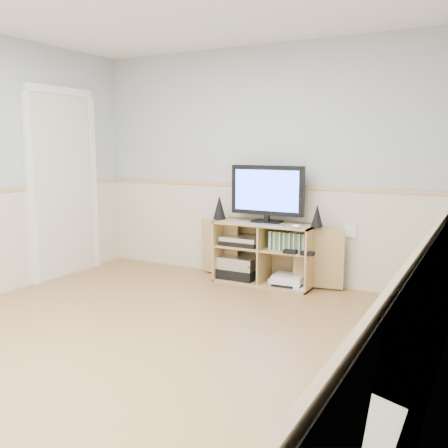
{
  "coord_description": "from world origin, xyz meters",
  "views": [
    {
      "loc": [
        2.23,
        -2.72,
        1.46
      ],
      "look_at": [
        0.11,
        1.2,
        0.75
      ],
      "focal_mm": 40.0,
      "sensor_mm": 36.0,
      "label": 1
    }
  ],
  "objects": [
    {
      "name": "speaker_right",
      "position": [
        0.71,
        2.04,
        0.76
      ],
      "size": [
        0.12,
        0.12,
        0.22
      ],
      "primitive_type": "cone",
      "color": "black",
      "rests_on": "media_cabinet"
    },
    {
      "name": "speaker_left",
      "position": [
        -0.4,
        2.04,
        0.78
      ],
      "size": [
        0.14,
        0.14,
        0.26
      ],
      "primitive_type": "cone",
      "color": "black",
      "rests_on": "media_cabinet"
    },
    {
      "name": "av_components",
      "position": [
        -0.13,
        2.02,
        0.22
      ],
      "size": [
        0.51,
        0.31,
        0.47
      ],
      "color": "black",
      "rests_on": "media_cabinet"
    },
    {
      "name": "game_consoles",
      "position": [
        0.43,
        2.01,
        0.07
      ],
      "size": [
        0.45,
        0.3,
        0.11
      ],
      "color": "white",
      "rests_on": "media_cabinet"
    },
    {
      "name": "game_cases",
      "position": [
        0.44,
        2.0,
        0.48
      ],
      "size": [
        0.42,
        0.13,
        0.19
      ],
      "primitive_type": "cube",
      "color": "#3F8C3F",
      "rests_on": "media_cabinet"
    },
    {
      "name": "keyboard",
      "position": [
        0.28,
        1.88,
        0.66
      ],
      "size": [
        0.3,
        0.14,
        0.01
      ],
      "primitive_type": "cube",
      "rotation": [
        0.0,
        0.0,
        0.09
      ],
      "color": "silver",
      "rests_on": "media_cabinet"
    },
    {
      "name": "room",
      "position": [
        -0.06,
        0.12,
        1.22
      ],
      "size": [
        4.04,
        4.54,
        2.54
      ],
      "color": "tan",
      "rests_on": "ground"
    },
    {
      "name": "mouse",
      "position": [
        0.55,
        1.88,
        0.67
      ],
      "size": [
        0.11,
        0.09,
        0.04
      ],
      "primitive_type": "ellipsoid",
      "rotation": [
        0.0,
        0.0,
        -0.28
      ],
      "color": "white",
      "rests_on": "media_cabinet"
    },
    {
      "name": "media_cabinet",
      "position": [
        0.15,
        2.07,
        0.33
      ],
      "size": [
        1.65,
        0.4,
        0.65
      ],
      "color": "tan",
      "rests_on": "floor"
    },
    {
      "name": "wall_outlet",
      "position": [
        1.0,
        2.23,
        0.6
      ],
      "size": [
        0.12,
        0.03,
        0.12
      ],
      "primitive_type": "cube",
      "color": "white",
      "rests_on": "wall_back"
    },
    {
      "name": "monitor",
      "position": [
        0.15,
        2.07,
        0.97
      ],
      "size": [
        0.81,
        0.18,
        0.6
      ],
      "color": "black",
      "rests_on": "media_cabinet"
    }
  ]
}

